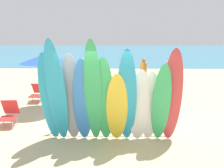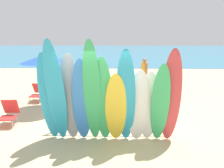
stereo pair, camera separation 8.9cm
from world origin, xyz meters
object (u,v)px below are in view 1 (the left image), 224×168
Objects in this scene: beachgoer_photographing at (96,78)px; beachgoer_strolling at (84,68)px; beachgoer_by_water at (52,75)px; beach_chair_red at (37,92)px; surfboard_rack at (111,116)px; surfboard_grey_2 at (71,99)px; surfboard_teal_1 at (57,94)px; surfboard_teal_0 at (50,98)px; surfboard_green_5 at (105,101)px; surfboard_yellow_6 at (117,109)px; surfboard_blue_3 at (83,102)px; surfboard_teal_7 at (127,98)px; beachgoer_midbeach at (143,71)px; surfboard_red_11 at (172,97)px; beach_chair_blue at (9,112)px; surfboard_green_10 at (161,104)px; beach_umbrella at (45,59)px; surfboard_white_8 at (139,106)px; surfboard_white_9 at (150,107)px; surfboard_green_4 at (93,94)px; beachgoer_near_rack at (167,76)px.

beachgoer_photographing reaches higher than beachgoer_strolling.
beachgoer_by_water reaches higher than beachgoer_strolling.
beachgoer_by_water is at bearing 72.05° from beach_chair_red.
surfboard_rack is at bearing 20.25° from beachgoer_photographing.
surfboard_teal_1 is at bearing -152.78° from surfboard_grey_2.
surfboard_grey_2 is at bearing 8.47° from surfboard_teal_0.
surfboard_grey_2 reaches higher than surfboard_green_5.
surfboard_green_5 is at bearing 177.60° from surfboard_yellow_6.
surfboard_teal_7 is at bearing -8.77° from surfboard_blue_3.
beachgoer_midbeach is (2.42, 1.89, 0.00)m from beachgoer_photographing.
surfboard_blue_3 is at bearing -173.83° from surfboard_red_11.
surfboard_teal_0 is 1.79m from surfboard_yellow_6.
surfboard_red_11 is 5.08m from beach_chair_blue.
beach_chair_red is 2.56m from beach_chair_blue.
surfboard_teal_0 is 1.45m from surfboard_green_5.
surfboard_grey_2 is 2.35m from surfboard_green_10.
surfboard_green_10 is 1.06× the size of beach_umbrella.
surfboard_white_8 is 0.87m from surfboard_red_11.
beachgoer_photographing is 2.67m from beach_chair_red.
surfboard_red_11 reaches higher than beachgoer_midbeach.
surfboard_teal_0 is 1.24× the size of surfboard_yellow_6.
beachgoer_photographing is at bearing 83.05° from surfboard_grey_2.
surfboard_white_9 is at bearing 176.59° from surfboard_red_11.
beachgoer_photographing is at bearing 114.32° from surfboard_white_9.
beachgoer_midbeach is 7.10m from beach_chair_blue.
surfboard_teal_1 is 5.15m from beachgoer_by_water.
surfboard_green_10 is at bearing 161.16° from beachgoer_midbeach.
surfboard_yellow_6 is (0.89, -0.04, -0.18)m from surfboard_blue_3.
beachgoer_by_water reaches higher than beach_chair_red.
surfboard_white_8 is at bearing -2.52° from surfboard_blue_3.
beachgoer_by_water is (-2.77, 4.78, -0.22)m from surfboard_green_5.
beach_umbrella is (-3.27, 2.62, 0.97)m from surfboard_white_8.
beach_umbrella is (-1.75, -1.63, 1.05)m from beachgoer_photographing.
surfboard_green_4 is 1.70× the size of beachgoer_by_water.
surfboard_teal_1 is 1.44× the size of surfboard_white_9.
surfboard_white_9 is at bearing -2.20° from surfboard_grey_2.
surfboard_rack is 1.02m from surfboard_white_8.
beach_chair_blue is (-1.93, 1.25, -0.97)m from surfboard_teal_1.
surfboard_yellow_6 is 1.20× the size of beachgoer_near_rack.
surfboard_blue_3 is at bearing -144.17° from surfboard_rack.
beach_umbrella is at bearing 141.94° from surfboard_teal_7.
beach_chair_red is 2.03m from beach_umbrella.
surfboard_teal_1 is 1.26× the size of surfboard_green_10.
beachgoer_by_water is (-1.57, 4.88, -0.43)m from surfboard_teal_1.
surfboard_green_10 is 4.80m from beachgoer_photographing.
beachgoer_near_rack is (5.52, -0.07, 0.00)m from beachgoer_by_water.
beach_chair_red is (-3.31, 3.15, -0.12)m from surfboard_rack.
surfboard_grey_2 is at bearing 140.57° from beachgoer_midbeach.
surfboard_grey_2 reaches higher than surfboard_blue_3.
surfboard_green_5 reaches higher than beachgoer_photographing.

